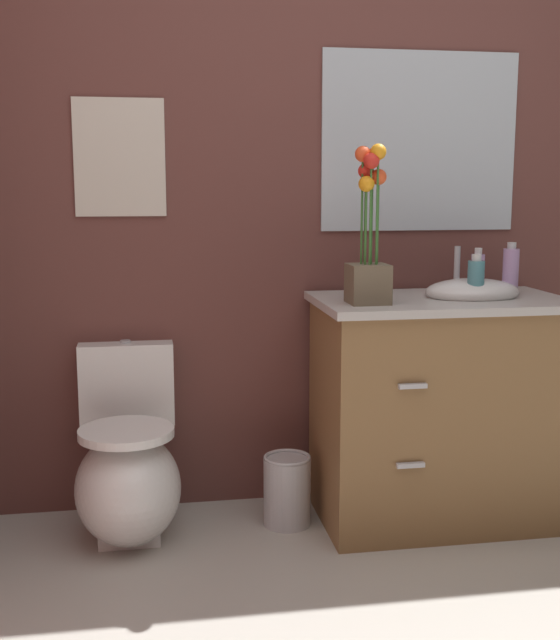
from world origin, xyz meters
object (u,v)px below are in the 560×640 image
at_px(toilet, 128,472).
at_px(trash_bin, 287,490).
at_px(flower_vase, 369,246).
at_px(wall_mirror, 420,142).
at_px(soap_bottle, 511,271).
at_px(wall_poster, 120,158).
at_px(vanity_cabinet, 439,406).
at_px(lotion_bottle, 477,273).
at_px(hand_wash_bottle, 476,279).

distance_m(toilet, trash_bin, 0.60).
bearing_deg(flower_vase, wall_mirror, 51.08).
height_order(flower_vase, soap_bottle, flower_vase).
bearing_deg(soap_bottle, trash_bin, -179.52).
bearing_deg(wall_poster, trash_bin, -24.29).
height_order(vanity_cabinet, wall_mirror, wall_mirror).
distance_m(soap_bottle, wall_poster, 1.54).
distance_m(flower_vase, wall_mirror, 0.63).
distance_m(flower_vase, lotion_bottle, 0.52).
distance_m(vanity_cabinet, wall_poster, 1.53).
bearing_deg(hand_wash_bottle, trash_bin, 172.19).
height_order(flower_vase, lotion_bottle, flower_vase).
relative_size(hand_wash_bottle, wall_mirror, 0.21).
xyz_separation_m(vanity_cabinet, trash_bin, (-0.59, 0.03, -0.31)).
xyz_separation_m(lotion_bottle, wall_poster, (-1.34, 0.23, 0.44)).
height_order(toilet, wall_poster, wall_poster).
bearing_deg(vanity_cabinet, soap_bottle, 6.85).
bearing_deg(wall_poster, vanity_cabinet, -14.02).
relative_size(flower_vase, wall_poster, 1.27).
relative_size(hand_wash_bottle, trash_bin, 0.61).
relative_size(vanity_cabinet, wall_mirror, 1.31).
xyz_separation_m(vanity_cabinet, hand_wash_bottle, (0.10, -0.07, 0.50)).
relative_size(toilet, trash_bin, 2.54).
bearing_deg(soap_bottle, flower_vase, -167.94).
height_order(lotion_bottle, hand_wash_bottle, lotion_bottle).
distance_m(toilet, lotion_bottle, 1.51).
distance_m(soap_bottle, wall_mirror, 0.63).
bearing_deg(vanity_cabinet, hand_wash_bottle, -33.95).
height_order(toilet, vanity_cabinet, vanity_cabinet).
height_order(soap_bottle, trash_bin, soap_bottle).
xyz_separation_m(toilet, soap_bottle, (1.46, 0.01, 0.71)).
height_order(flower_vase, trash_bin, flower_vase).
distance_m(toilet, flower_vase, 1.20).
height_order(lotion_bottle, wall_mirror, wall_mirror).
relative_size(flower_vase, trash_bin, 2.05).
height_order(toilet, wall_mirror, wall_mirror).
height_order(toilet, flower_vase, flower_vase).
bearing_deg(lotion_bottle, flower_vase, -162.00).
xyz_separation_m(hand_wash_bottle, trash_bin, (-0.69, 0.09, -0.80)).
bearing_deg(vanity_cabinet, wall_poster, 165.98).
distance_m(flower_vase, trash_bin, 0.98).
bearing_deg(soap_bottle, lotion_bottle, 167.55).
bearing_deg(toilet, flower_vase, -7.96).
bearing_deg(wall_mirror, lotion_bottle, -54.89).
relative_size(toilet, hand_wash_bottle, 4.14).
xyz_separation_m(soap_bottle, wall_mirror, (-0.29, 0.26, 0.49)).
relative_size(soap_bottle, hand_wash_bottle, 1.21).
height_order(vanity_cabinet, soap_bottle, soap_bottle).
bearing_deg(lotion_bottle, trash_bin, -177.38).
relative_size(vanity_cabinet, wall_poster, 2.39).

